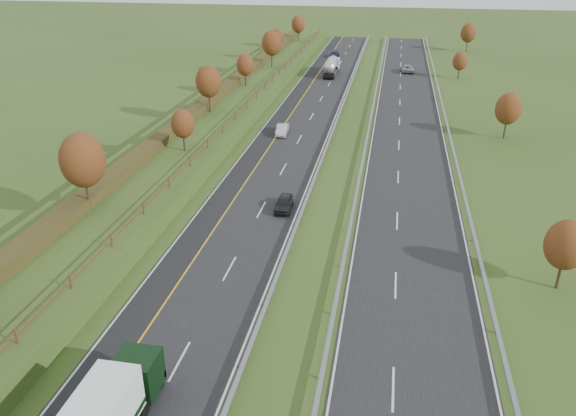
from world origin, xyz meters
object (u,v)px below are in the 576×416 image
Objects in this scene: car_dark_near at (284,203)px; car_small_far at (334,54)px; car_oncoming at (407,68)px; car_silver_mid at (282,129)px; road_tanker at (332,66)px.

car_dark_near reaches higher than car_small_far.
car_oncoming is (17.61, -15.04, 0.10)m from car_small_far.
car_silver_mid is at bearing -86.30° from car_small_far.
car_silver_mid is at bearing 99.38° from car_dark_near.
car_oncoming is at bearing 77.96° from car_dark_near.
car_dark_near is 0.93× the size of car_silver_mid.
car_silver_mid is at bearing 66.38° from car_oncoming.
road_tanker reaches higher than car_dark_near.
road_tanker reaches higher than car_oncoming.
car_small_far is 23.16m from car_oncoming.
road_tanker reaches higher than car_silver_mid.
road_tanker is at bearing 16.11° from car_oncoming.
car_dark_near is at bearing -87.53° from road_tanker.
car_silver_mid is at bearing -92.90° from road_tanker.
car_oncoming is at bearing 19.42° from road_tanker.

